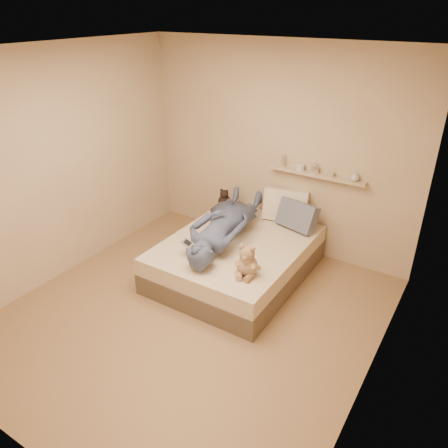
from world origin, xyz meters
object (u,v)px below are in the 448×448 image
Objects in this scene: game_console at (188,243)px; pillow_grey at (297,216)px; teddy_bear at (247,263)px; pillow_cream at (286,205)px; bed at (237,258)px; dark_plush at (224,200)px; person at (224,223)px; wall_shelf at (316,175)px.

pillow_grey reaches higher than game_console.
pillow_cream reaches higher than teddy_bear.
teddy_bear is at bearing 2.65° from game_console.
pillow_cream is at bearing 147.95° from pillow_grey.
dark_plush is at bearing 131.01° from bed.
game_console is 0.37× the size of pillow_cream.
pillow_grey is at bearing -142.43° from person.
bed is at bearing 64.56° from game_console.
person reaches higher than dark_plush.
pillow_grey is 0.94m from person.
pillow_cream is 0.56m from wall_shelf.
person is 1.41× the size of wall_shelf.
dark_plush is 0.87m from person.
game_console is 0.72m from teddy_bear.
dark_plush is (-0.36, 1.30, -0.05)m from game_console.
pillow_cream is at bearing 99.08° from teddy_bear.
dark_plush is 0.86m from pillow_cream.
teddy_bear is 0.64× the size of pillow_cream.
person is at bearing 79.73° from game_console.
teddy_bear reaches higher than bed.
pillow_grey is at bearing 60.40° from game_console.
dark_plush is 0.16× the size of person.
game_console is at bearing 68.54° from person.
bed is 3.45× the size of pillow_cream.
person is 1.26m from wall_shelf.
pillow_grey is (0.22, -0.14, -0.03)m from pillow_cream.
bed is 0.91m from pillow_grey.
teddy_bear is 1.31× the size of dark_plush.
bed is 0.96m from pillow_cream.
person is (0.46, -0.74, 0.09)m from dark_plush.
teddy_bear reaches higher than dark_plush.
bed is 1.38m from wall_shelf.
bed is at bearing -48.99° from dark_plush.
pillow_cream is at bearing 75.06° from bed.
teddy_bear is at bearing -90.19° from pillow_grey.
dark_plush is 1.31m from wall_shelf.
pillow_cream is (0.85, 0.10, 0.08)m from dark_plush.
bed is 5.36× the size of teddy_bear.
person is (0.10, 0.56, 0.04)m from game_console.
dark_plush is at bearing -172.99° from pillow_cream.
dark_plush is 0.54× the size of pillow_grey.
wall_shelf is at bearing 58.82° from bed.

